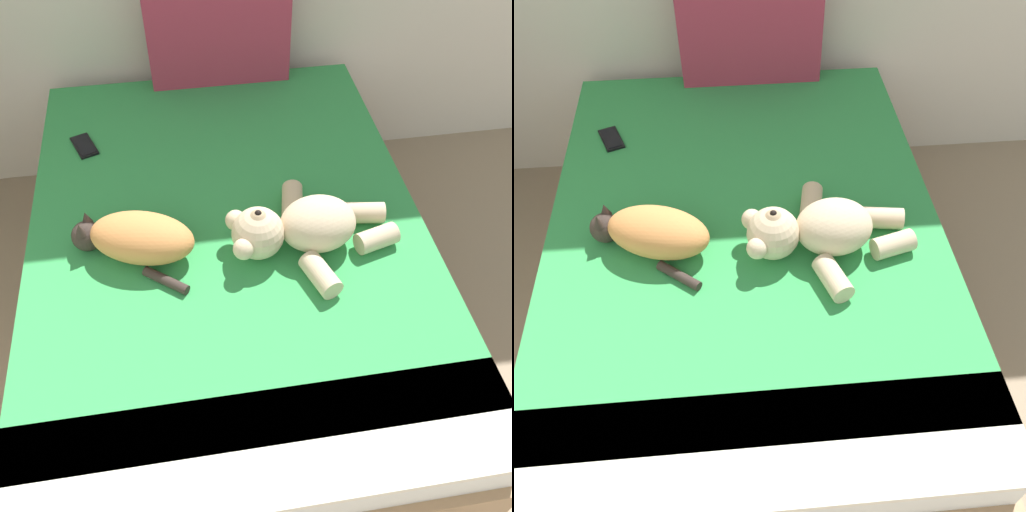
% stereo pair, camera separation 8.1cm
% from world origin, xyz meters
% --- Properties ---
extents(ground_plane, '(10.03, 10.03, 0.00)m').
position_xyz_m(ground_plane, '(2.01, 1.92, 0.00)').
color(ground_plane, gray).
extents(bed, '(1.40, 1.95, 0.55)m').
position_xyz_m(bed, '(1.38, 2.80, 0.27)').
color(bed, '#9E7A56').
rests_on(bed, ground_plane).
extents(patterned_cushion, '(0.60, 0.11, 0.45)m').
position_xyz_m(patterned_cushion, '(1.47, 3.70, 0.78)').
color(patterned_cushion, '#A5334C').
rests_on(patterned_cushion, bed).
extents(cat, '(0.42, 0.34, 0.15)m').
position_xyz_m(cat, '(1.08, 2.70, 0.62)').
color(cat, '#D18447').
rests_on(cat, bed).
extents(teddy_bear, '(0.56, 0.50, 0.18)m').
position_xyz_m(teddy_bear, '(1.61, 2.65, 0.63)').
color(teddy_bear, beige).
rests_on(teddy_bear, bed).
extents(cell_phone, '(0.12, 0.16, 0.01)m').
position_xyz_m(cell_phone, '(0.88, 3.30, 0.56)').
color(cell_phone, black).
rests_on(cell_phone, bed).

